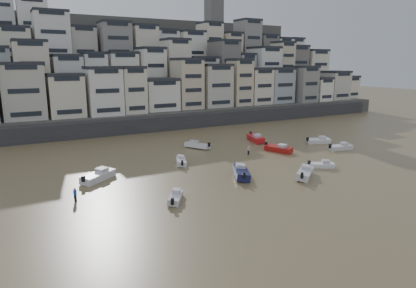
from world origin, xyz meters
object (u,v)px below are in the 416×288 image
boat_h (197,144)px  boat_g (319,140)px  boat_e (278,148)px  boat_b (322,164)px  boat_j (175,196)px  boat_a (305,172)px  boat_c (241,171)px  boat_d (341,146)px  boat_f (181,160)px  person_pink (249,150)px  boat_i (256,137)px  person_blue (75,195)px  boat_k (98,174)px

boat_h → boat_g: bearing=-138.4°
boat_e → boat_g: (12.11, 1.71, -0.08)m
boat_b → boat_j: (-26.41, -1.99, 0.04)m
boat_a → boat_j: (-20.49, 0.47, -0.19)m
boat_c → boat_d: size_ratio=1.26×
boat_f → person_pink: (13.40, -0.22, 0.21)m
boat_i → boat_c: bearing=-25.5°
boat_d → person_pink: bearing=173.9°
boat_d → boat_c: bearing=-158.6°
boat_h → boat_f: bearing=110.2°
boat_a → boat_c: size_ratio=0.92×
boat_c → boat_g: 29.24m
boat_a → boat_g: 24.76m
boat_c → boat_j: 13.15m
boat_f → boat_g: 31.81m
person_pink → person_blue: bearing=-164.4°
boat_g → boat_j: boat_g is taller
boat_b → boat_d: boat_d is taller
boat_d → boat_k: 45.30m
boat_d → boat_j: bearing=-155.9°
boat_c → boat_e: size_ratio=1.11×
boat_b → boat_f: (-18.78, 12.80, 0.07)m
boat_a → boat_f: 19.96m
boat_f → person_blue: 20.42m
boat_j → boat_h: bearing=0.3°
boat_b → boat_e: boat_e is taller
boat_h → boat_j: 28.33m
boat_d → boat_f: boat_d is taller
boat_i → person_blue: (-39.80, -17.79, -0.03)m
boat_d → boat_e: bearing=169.0°
boat_a → boat_b: bearing=-15.9°
boat_c → boat_k: (-18.78, 8.55, -0.02)m
person_blue → boat_j: bearing=-28.3°
boat_b → boat_j: bearing=-146.4°
boat_c → boat_d: bearing=-52.7°
boat_c → boat_f: 11.61m
boat_d → person_blue: bearing=-165.2°
boat_b → person_blue: person_blue is taller
boat_d → boat_f: size_ratio=1.07×
boat_d → boat_i: boat_i is taller
boat_f → person_pink: person_pink is taller
boat_f → person_pink: 13.41m
boat_g → person_pink: 18.42m
boat_i → person_blue: bearing=-50.6°
boat_b → boat_h: size_ratio=0.76×
boat_f → boat_b: bearing=-103.7°
boat_b → boat_c: boat_c is taller
boat_j → person_blue: bearing=94.8°
boat_g → boat_h: bearing=179.7°
boat_h → person_blue: bearing=95.5°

